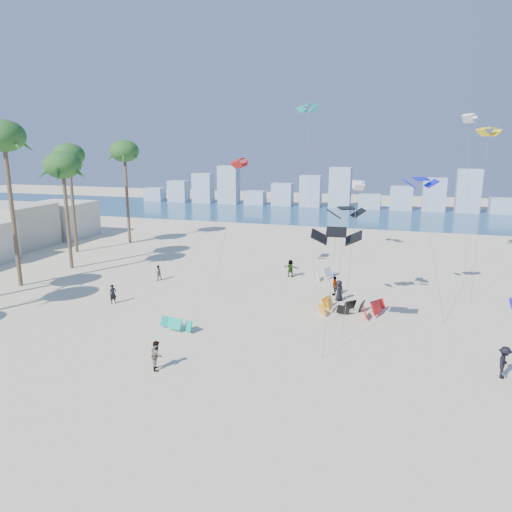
# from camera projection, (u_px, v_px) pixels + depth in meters

# --- Properties ---
(ground) EXTENTS (220.00, 220.00, 0.00)m
(ground) POSITION_uv_depth(u_px,v_px,m) (112.00, 404.00, 24.78)
(ground) COLOR beige
(ground) RESTS_ON ground
(ocean) EXTENTS (220.00, 220.00, 0.00)m
(ocean) POSITION_uv_depth(u_px,v_px,m) (325.00, 214.00, 91.84)
(ocean) COLOR navy
(ocean) RESTS_ON ground
(kitesurfer_near) EXTENTS (0.68, 0.73, 1.68)m
(kitesurfer_near) POSITION_uv_depth(u_px,v_px,m) (113.00, 294.00, 40.14)
(kitesurfer_near) COLOR black
(kitesurfer_near) RESTS_ON ground
(kitesurfer_mid) EXTENTS (0.99, 1.08, 1.80)m
(kitesurfer_mid) POSITION_uv_depth(u_px,v_px,m) (157.00, 355.00, 28.44)
(kitesurfer_mid) COLOR gray
(kitesurfer_mid) RESTS_ON ground
(kitesurfers_far) EXTENTS (34.42, 18.60, 1.92)m
(kitesurfers_far) POSITION_uv_depth(u_px,v_px,m) (343.00, 295.00, 39.65)
(kitesurfers_far) COLOR black
(kitesurfers_far) RESTS_ON ground
(grounded_kites) EXTENTS (28.10, 19.40, 1.03)m
(grounded_kites) POSITION_uv_depth(u_px,v_px,m) (348.00, 300.00, 39.66)
(grounded_kites) COLOR #0DA688
(grounded_kites) RESTS_ON ground
(flying_kites) EXTENTS (29.34, 29.06, 17.62)m
(flying_kites) POSITION_uv_depth(u_px,v_px,m) (397.00, 165.00, 39.71)
(flying_kites) COLOR black
(flying_kites) RESTS_ON ground
(distant_skyline) EXTENTS (85.00, 3.00, 8.40)m
(distant_skyline) POSITION_uv_depth(u_px,v_px,m) (328.00, 193.00, 100.78)
(distant_skyline) COLOR #9EADBF
(distant_skyline) RESTS_ON ground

